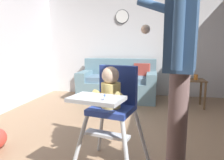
{
  "coord_description": "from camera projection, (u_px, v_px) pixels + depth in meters",
  "views": [
    {
      "loc": [
        0.31,
        -2.13,
        1.14
      ],
      "look_at": [
        -0.07,
        -0.1,
        0.81
      ],
      "focal_mm": 33.7,
      "sensor_mm": 36.0,
      "label": 1
    }
  ],
  "objects": [
    {
      "name": "sippy_cup",
      "position": [
        196.0,
        77.0,
        3.91
      ],
      "size": [
        0.07,
        0.07,
        0.1
      ],
      "primitive_type": "cylinder",
      "color": "orange",
      "rests_on": "side_table"
    },
    {
      "name": "ground",
      "position": [
        120.0,
        155.0,
        2.32
      ],
      "size": [
        5.91,
        7.17,
        0.1
      ],
      "primitive_type": "cube",
      "color": "#947356"
    },
    {
      "name": "adult_standing",
      "position": [
        180.0,
        64.0,
        1.58
      ],
      "size": [
        0.51,
        0.57,
        1.77
      ],
      "rotation": [
        0.0,
        0.0,
        2.91
      ],
      "color": "#735956",
      "rests_on": "ground"
    },
    {
      "name": "couch",
      "position": [
        118.0,
        84.0,
        4.55
      ],
      "size": [
        1.62,
        0.86,
        0.86
      ],
      "rotation": [
        0.0,
        0.0,
        -1.57
      ],
      "color": "slate",
      "rests_on": "ground"
    },
    {
      "name": "side_table",
      "position": [
        194.0,
        87.0,
        3.94
      ],
      "size": [
        0.4,
        0.4,
        0.52
      ],
      "color": "brown",
      "rests_on": "ground"
    },
    {
      "name": "wall_far",
      "position": [
        138.0,
        40.0,
        4.83
      ],
      "size": [
        5.11,
        0.06,
        2.57
      ],
      "primitive_type": "cube",
      "color": "silver",
      "rests_on": "ground"
    },
    {
      "name": "high_chair",
      "position": [
        112.0,
        99.0,
        1.86
      ],
      "size": [
        0.72,
        0.81,
        0.97
      ],
      "rotation": [
        0.0,
        0.0,
        -1.79
      ],
      "color": "silver",
      "rests_on": "ground"
    },
    {
      "name": "wall_clock",
      "position": [
        122.0,
        17.0,
        4.78
      ],
      "size": [
        0.31,
        0.04,
        0.31
      ],
      "color": "white"
    }
  ]
}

